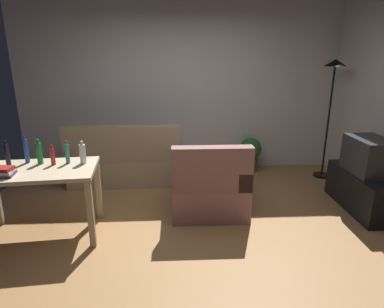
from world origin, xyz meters
The scene contains 16 objects.
ground_plane centered at (0.00, 0.00, -0.01)m, with size 5.20×4.40×0.02m, color #9E7042.
wall_rear centered at (0.00, 2.20, 1.35)m, with size 5.20×0.10×2.70m, color silver.
couch centered at (-0.85, 1.59, 0.31)m, with size 1.63×0.84×0.92m.
tv_stand centered at (2.25, 0.46, 0.24)m, with size 0.44×1.10×0.48m.
tv centered at (2.25, 0.46, 0.70)m, with size 0.41×0.60×0.44m.
torchiere_lamp centered at (2.25, 1.60, 1.41)m, with size 0.32×0.32×1.81m.
desk centered at (-1.54, 0.05, 0.65)m, with size 1.26×0.81×0.76m.
potted_plant centered at (1.14, 1.90, 0.33)m, with size 0.36×0.36×0.57m.
armchair centered at (0.31, 0.48, 0.32)m, with size 0.91×0.85×0.92m.
bottle_dark centered at (-1.85, 0.15, 0.88)m, with size 0.05×0.05×0.28m.
bottle_blue centered at (-1.70, 0.26, 0.89)m, with size 0.05×0.05×0.30m.
bottle_green centered at (-1.54, 0.21, 0.88)m, with size 0.06×0.06×0.27m.
bottle_red centered at (-1.39, 0.17, 0.85)m, with size 0.05×0.05×0.22m.
bottle_tall centered at (-1.25, 0.21, 0.87)m, with size 0.05×0.05×0.25m.
bottle_clear centered at (-1.09, 0.20, 0.87)m, with size 0.07×0.07×0.25m.
book_stack centered at (-1.77, -0.15, 0.80)m, with size 0.24×0.20×0.09m.
Camera 1 is at (-0.11, -3.20, 1.90)m, focal length 30.66 mm.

